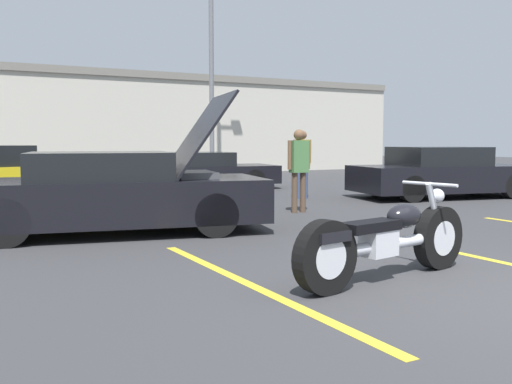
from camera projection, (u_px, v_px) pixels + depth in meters
parking_stripe_middle at (250, 284)px, 5.74m from camera, size 0.12×4.55×0.01m
parking_stripe_back at (467, 255)px, 7.24m from camera, size 0.12×4.55×0.01m
far_building at (66, 120)px, 24.50m from camera, size 32.00×4.20×4.40m
light_pole at (213, 55)px, 21.73m from camera, size 1.21×0.28×8.63m
motorcycle at (386, 241)px, 5.88m from camera, size 2.49×0.73×0.99m
show_car_hood_open at (114, 193)px, 8.91m from camera, size 4.99×2.84×2.21m
parked_car_right_row at (442, 174)px, 14.59m from camera, size 4.96×2.79×1.30m
parked_car_mid_row at (201, 171)px, 17.23m from camera, size 4.65×2.52×1.11m
spectator_near_motorcycle at (299, 163)px, 11.45m from camera, size 0.52×0.22×1.68m
spectator_by_show_car at (302, 158)px, 14.25m from camera, size 0.52×0.22×1.71m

